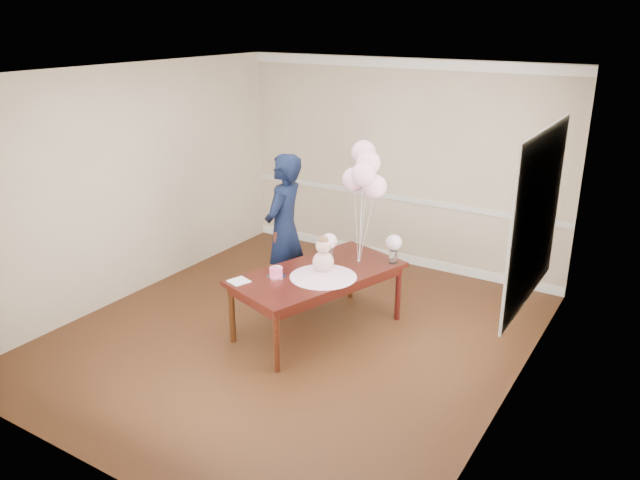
# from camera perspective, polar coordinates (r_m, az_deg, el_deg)

# --- Properties ---
(floor) EXTENTS (4.50, 5.00, 0.00)m
(floor) POSITION_cam_1_polar(r_m,az_deg,el_deg) (6.70, -2.44, -8.61)
(floor) COLOR black
(floor) RESTS_ON ground
(ceiling) EXTENTS (4.50, 5.00, 0.02)m
(ceiling) POSITION_cam_1_polar(r_m,az_deg,el_deg) (5.91, -2.83, 15.05)
(ceiling) COLOR white
(ceiling) RESTS_ON wall_back
(wall_back) EXTENTS (4.50, 0.02, 2.70)m
(wall_back) POSITION_cam_1_polar(r_m,az_deg,el_deg) (8.28, 7.24, 6.87)
(wall_back) COLOR tan
(wall_back) RESTS_ON floor
(wall_front) EXTENTS (4.50, 0.02, 2.70)m
(wall_front) POSITION_cam_1_polar(r_m,az_deg,el_deg) (4.48, -21.02, -5.89)
(wall_front) COLOR tan
(wall_front) RESTS_ON floor
(wall_left) EXTENTS (0.02, 5.00, 2.70)m
(wall_left) POSITION_cam_1_polar(r_m,az_deg,el_deg) (7.63, -16.78, 5.04)
(wall_left) COLOR tan
(wall_left) RESTS_ON floor
(wall_right) EXTENTS (0.02, 5.00, 2.70)m
(wall_right) POSITION_cam_1_polar(r_m,az_deg,el_deg) (5.30, 17.91, -1.51)
(wall_right) COLOR tan
(wall_right) RESTS_ON floor
(chair_rail_trim) EXTENTS (4.50, 0.02, 0.07)m
(chair_rail_trim) POSITION_cam_1_polar(r_m,az_deg,el_deg) (8.39, 7.08, 3.86)
(chair_rail_trim) COLOR silver
(chair_rail_trim) RESTS_ON wall_back
(crown_molding) EXTENTS (4.50, 0.02, 0.12)m
(crown_molding) POSITION_cam_1_polar(r_m,az_deg,el_deg) (8.08, 7.61, 15.72)
(crown_molding) COLOR white
(crown_molding) RESTS_ON wall_back
(baseboard_trim) EXTENTS (4.50, 0.02, 0.12)m
(baseboard_trim) POSITION_cam_1_polar(r_m,az_deg,el_deg) (8.65, 6.84, -1.49)
(baseboard_trim) COLOR white
(baseboard_trim) RESTS_ON floor
(window_frame) EXTENTS (0.02, 1.66, 1.56)m
(window_frame) POSITION_cam_1_polar(r_m,az_deg,el_deg) (5.71, 19.19, 1.98)
(window_frame) COLOR silver
(window_frame) RESTS_ON wall_right
(window_blinds) EXTENTS (0.01, 1.50, 1.40)m
(window_blinds) POSITION_cam_1_polar(r_m,az_deg,el_deg) (5.71, 19.02, 2.01)
(window_blinds) COLOR white
(window_blinds) RESTS_ON wall_right
(dining_table_top) EXTENTS (1.41, 2.00, 0.05)m
(dining_table_top) POSITION_cam_1_polar(r_m,az_deg,el_deg) (6.51, -0.19, -3.09)
(dining_table_top) COLOR black
(dining_table_top) RESTS_ON table_leg_fl
(table_apron) EXTENTS (1.30, 1.89, 0.09)m
(table_apron) POSITION_cam_1_polar(r_m,az_deg,el_deg) (6.53, -0.19, -3.63)
(table_apron) COLOR black
(table_apron) RESTS_ON table_leg_fl
(table_leg_fl) EXTENTS (0.08, 0.08, 0.63)m
(table_leg_fl) POSITION_cam_1_polar(r_m,az_deg,el_deg) (6.48, -8.05, -6.69)
(table_leg_fl) COLOR black
(table_leg_fl) RESTS_ON floor
(table_leg_fr) EXTENTS (0.08, 0.08, 0.63)m
(table_leg_fr) POSITION_cam_1_polar(r_m,az_deg,el_deg) (5.92, -3.99, -9.26)
(table_leg_fr) COLOR black
(table_leg_fr) RESTS_ON floor
(table_leg_bl) EXTENTS (0.08, 0.08, 0.63)m
(table_leg_bl) POSITION_cam_1_polar(r_m,az_deg,el_deg) (7.41, 2.82, -2.98)
(table_leg_bl) COLOR black
(table_leg_bl) RESTS_ON floor
(table_leg_br) EXTENTS (0.08, 0.08, 0.63)m
(table_leg_br) POSITION_cam_1_polar(r_m,az_deg,el_deg) (6.93, 7.15, -4.83)
(table_leg_br) COLOR black
(table_leg_br) RESTS_ON floor
(baby_skirt) EXTENTS (0.86, 0.86, 0.09)m
(baby_skirt) POSITION_cam_1_polar(r_m,az_deg,el_deg) (6.36, 0.29, -2.99)
(baby_skirt) COLOR #FDBAE0
(baby_skirt) RESTS_ON dining_table_top
(baby_torso) EXTENTS (0.22, 0.22, 0.22)m
(baby_torso) POSITION_cam_1_polar(r_m,az_deg,el_deg) (6.31, 0.30, -2.01)
(baby_torso) COLOR pink
(baby_torso) RESTS_ON baby_skirt
(baby_head) EXTENTS (0.15, 0.15, 0.15)m
(baby_head) POSITION_cam_1_polar(r_m,az_deg,el_deg) (6.25, 0.30, -0.54)
(baby_head) COLOR #E5AC9E
(baby_head) RESTS_ON baby_torso
(baby_hair) EXTENTS (0.11, 0.11, 0.11)m
(baby_hair) POSITION_cam_1_polar(r_m,az_deg,el_deg) (6.23, 0.30, -0.07)
(baby_hair) COLOR brown
(baby_hair) RESTS_ON baby_head
(cake_platter) EXTENTS (0.25, 0.25, 0.01)m
(cake_platter) POSITION_cam_1_polar(r_m,az_deg,el_deg) (6.39, -4.03, -3.31)
(cake_platter) COLOR silver
(cake_platter) RESTS_ON dining_table_top
(birthday_cake) EXTENTS (0.17, 0.17, 0.09)m
(birthday_cake) POSITION_cam_1_polar(r_m,az_deg,el_deg) (6.38, -4.04, -2.90)
(birthday_cake) COLOR #FF5082
(birthday_cake) RESTS_ON cake_platter
(cake_flower_a) EXTENTS (0.03, 0.03, 0.03)m
(cake_flower_a) POSITION_cam_1_polar(r_m,az_deg,el_deg) (6.35, -4.05, -2.41)
(cake_flower_a) COLOR silver
(cake_flower_a) RESTS_ON birthday_cake
(cake_flower_b) EXTENTS (0.03, 0.03, 0.03)m
(cake_flower_b) POSITION_cam_1_polar(r_m,az_deg,el_deg) (6.34, -3.78, -2.45)
(cake_flower_b) COLOR white
(cake_flower_b) RESTS_ON birthday_cake
(rose_vase_near) EXTENTS (0.11, 0.11, 0.14)m
(rose_vase_near) POSITION_cam_1_polar(r_m,az_deg,el_deg) (6.73, 0.82, -1.41)
(rose_vase_near) COLOR white
(rose_vase_near) RESTS_ON dining_table_top
(roses_near) EXTENTS (0.17, 0.17, 0.17)m
(roses_near) POSITION_cam_1_polar(r_m,az_deg,el_deg) (6.67, 0.83, -0.10)
(roses_near) COLOR white
(roses_near) RESTS_ON rose_vase_near
(rose_vase_far) EXTENTS (0.11, 0.11, 0.14)m
(rose_vase_far) POSITION_cam_1_polar(r_m,az_deg,el_deg) (6.74, 6.71, -1.52)
(rose_vase_far) COLOR white
(rose_vase_far) RESTS_ON dining_table_top
(roses_far) EXTENTS (0.17, 0.17, 0.17)m
(roses_far) POSITION_cam_1_polar(r_m,az_deg,el_deg) (6.68, 6.77, -0.22)
(roses_far) COLOR beige
(roses_far) RESTS_ON rose_vase_far
(napkin) EXTENTS (0.23, 0.23, 0.01)m
(napkin) POSITION_cam_1_polar(r_m,az_deg,el_deg) (6.31, -7.41, -3.76)
(napkin) COLOR white
(napkin) RESTS_ON dining_table_top
(balloon_weight) EXTENTS (0.05, 0.05, 0.02)m
(balloon_weight) POSITION_cam_1_polar(r_m,az_deg,el_deg) (6.74, 3.54, -1.98)
(balloon_weight) COLOR silver
(balloon_weight) RESTS_ON dining_table_top
(balloon_a) EXTENTS (0.25, 0.25, 0.25)m
(balloon_a) POSITION_cam_1_polar(r_m,az_deg,el_deg) (6.53, 3.15, 5.57)
(balloon_a) COLOR #F5AED1
(balloon_a) RESTS_ON balloon_ribbon_a
(balloon_b) EXTENTS (0.25, 0.25, 0.25)m
(balloon_b) POSITION_cam_1_polar(r_m,az_deg,el_deg) (6.35, 4.00, 5.98)
(balloon_b) COLOR #FCB2C9
(balloon_b) RESTS_ON balloon_ribbon_b
(balloon_c) EXTENTS (0.25, 0.25, 0.25)m
(balloon_c) POSITION_cam_1_polar(r_m,az_deg,el_deg) (6.47, 4.44, 7.06)
(balloon_c) COLOR #FFB4C5
(balloon_c) RESTS_ON balloon_ribbon_c
(balloon_d) EXTENTS (0.25, 0.25, 0.25)m
(balloon_d) POSITION_cam_1_polar(r_m,az_deg,el_deg) (6.52, 4.01, 8.00)
(balloon_d) COLOR #E3A1BA
(balloon_d) RESTS_ON balloon_ribbon_d
(balloon_e) EXTENTS (0.25, 0.25, 0.25)m
(balloon_e) POSITION_cam_1_polar(r_m,az_deg,el_deg) (6.43, 5.01, 4.89)
(balloon_e) COLOR #FFB4DA
(balloon_e) RESTS_ON balloon_ribbon_e
(balloon_ribbon_a) EXTENTS (0.08, 0.03, 0.76)m
(balloon_ribbon_a) POSITION_cam_1_polar(r_m,az_deg,el_deg) (6.64, 3.34, 1.17)
(balloon_ribbon_a) COLOR silver
(balloon_ribbon_a) RESTS_ON balloon_weight
(balloon_ribbon_b) EXTENTS (0.08, 0.07, 0.85)m
(balloon_ribbon_b) POSITION_cam_1_polar(r_m,az_deg,el_deg) (6.55, 3.75, 1.31)
(balloon_ribbon_b) COLOR silver
(balloon_ribbon_b) RESTS_ON balloon_weight
(balloon_ribbon_c) EXTENTS (0.05, 0.08, 0.94)m
(balloon_ribbon_c) POSITION_cam_1_polar(r_m,az_deg,el_deg) (6.61, 3.96, 1.88)
(balloon_ribbon_c) COLOR white
(balloon_ribbon_c) RESTS_ON balloon_weight
(balloon_ribbon_d) EXTENTS (0.05, 0.11, 1.03)m
(balloon_ribbon_d) POSITION_cam_1_polar(r_m,az_deg,el_deg) (6.63, 3.75, 2.36)
(balloon_ribbon_d) COLOR white
(balloon_ribbon_d) RESTS_ON balloon_weight
(balloon_ribbon_e) EXTENTS (0.14, 0.03, 0.70)m
(balloon_ribbon_e) POSITION_cam_1_polar(r_m,az_deg,el_deg) (6.60, 4.24, 0.81)
(balloon_ribbon_e) COLOR silver
(balloon_ribbon_e) RESTS_ON balloon_weight
(dining_chair_seat) EXTENTS (0.39, 0.39, 0.04)m
(dining_chair_seat) POSITION_cam_1_polar(r_m,az_deg,el_deg) (7.20, -2.13, -2.99)
(dining_chair_seat) COLOR #34120E
(dining_chair_seat) RESTS_ON chair_leg_fl
(chair_leg_fl) EXTENTS (0.04, 0.04, 0.38)m
(chair_leg_fl) POSITION_cam_1_polar(r_m,az_deg,el_deg) (7.25, -3.87, -4.65)
(chair_leg_fl) COLOR #3E1911
(chair_leg_fl) RESTS_ON floor
(chair_leg_fr) EXTENTS (0.04, 0.04, 0.38)m
(chair_leg_fr) POSITION_cam_1_polar(r_m,az_deg,el_deg) (7.08, -1.76, -5.24)
(chair_leg_fr) COLOR #3C1A10
(chair_leg_fr) RESTS_ON floor
(chair_leg_bl) EXTENTS (0.04, 0.04, 0.38)m
(chair_leg_bl) POSITION_cam_1_polar(r_m,az_deg,el_deg) (7.48, -2.43, -3.80)
(chair_leg_bl) COLOR #34110E
(chair_leg_bl) RESTS_ON floor
(chair_leg_br) EXTENTS (0.04, 0.04, 0.38)m
(chair_leg_br) POSITION_cam_1_polar(r_m,az_deg,el_deg) (7.32, -0.37, -4.34)
(chair_leg_br) COLOR #3E1511
(chair_leg_br) RESTS_ON floor
(chair_back_post_l) EXTENTS (0.04, 0.04, 0.50)m
(chair_back_post_l) POSITION_cam_1_polar(r_m,az_deg,el_deg) (7.08, -4.07, -1.19)
(chair_back_post_l) COLOR #3C1710
(chair_back_post_l) RESTS_ON dining_chair_seat
(chair_back_post_r) EXTENTS (0.04, 0.04, 0.50)m
(chair_back_post_r) POSITION_cam_1_polar(r_m,az_deg,el_deg) (7.32, -2.60, -0.43)
(chair_back_post_r) COLOR #3A130F
(chair_back_post_r) RESTS_ON dining_chair_seat
(chair_slat_low) EXTENTS (0.03, 0.35, 0.04)m
(chair_slat_low) POSITION_cam_1_polar(r_m,az_deg,el_deg) (7.24, -3.31, -1.60)
(chair_slat_low) COLOR #3E1911
(chair_slat_low) RESTS_ON dining_chair_seat
(chair_slat_mid) EXTENTS (0.03, 0.35, 0.04)m
(chair_slat_mid) POSITION_cam_1_polar(r_m,az_deg,el_deg) (7.18, -3.33, -0.54)
(chair_slat_mid) COLOR #3C1A10
(chair_slat_mid) RESTS_ON dining_chair_seat
(chair_slat_top) EXTENTS (0.03, 0.35, 0.04)m
(chair_slat_top) POSITION_cam_1_polar(r_m,az_deg,el_deg) (7.14, -3.35, 0.52)
(chair_slat_top) COLOR #3D1B10
(chair_slat_top) RESTS_ON dining_chair_seat
(woman) EXTENTS (0.52, 0.70, 1.76)m
(woman) POSITION_cam_1_polar(r_m,az_deg,el_deg) (7.15, -3.29, 0.97)
(woman) COLOR black
(woman) RESTS_ON floor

